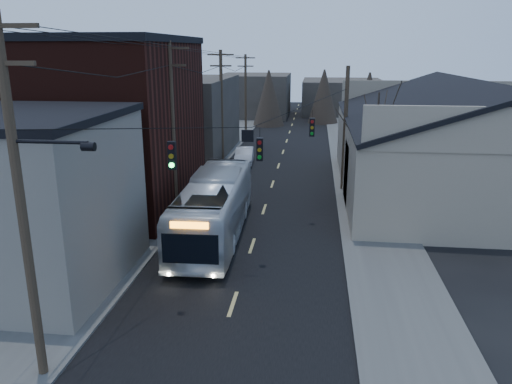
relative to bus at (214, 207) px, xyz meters
The scene contains 13 objects.
road_surface 15.18m from the bus, 81.89° to the left, with size 9.00×110.00×0.02m, color black.
sidewalk_left 15.65m from the bus, 106.31° to the left, with size 4.00×110.00×0.12m, color #474744.
sidewalk_right 17.32m from the bus, 59.99° to the left, with size 4.00×110.00×0.12m, color #474744.
building_clapboard 9.35m from the bus, 138.59° to the right, with size 8.00×8.00×7.00m, color #6E675C.
building_brick 9.89m from the bus, 147.88° to the left, with size 10.00×12.00×10.00m, color black.
building_left_far 22.28m from the bus, 109.39° to the left, with size 9.00×14.00×7.00m, color #37322C.
warehouse 18.13m from the bus, 33.31° to the left, with size 16.16×20.60×7.73m.
building_far_left 50.11m from the bus, 94.43° to the left, with size 10.00×12.00×6.00m, color #37322C.
building_far_right 55.70m from the bus, 80.57° to the left, with size 12.00×14.00×5.00m, color #37322C.
bare_tree 10.14m from the bus, 29.79° to the left, with size 0.40×0.40×7.20m, color black.
utility_lines 9.72m from the bus, 96.19° to the left, with size 11.24×45.28×10.50m.
bus is the anchor object (origin of this frame).
parked_car 17.54m from the bus, 92.85° to the left, with size 1.48×4.25×1.40m, color #B1B3B9.
Camera 1 is at (2.93, -9.18, 9.54)m, focal length 35.00 mm.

